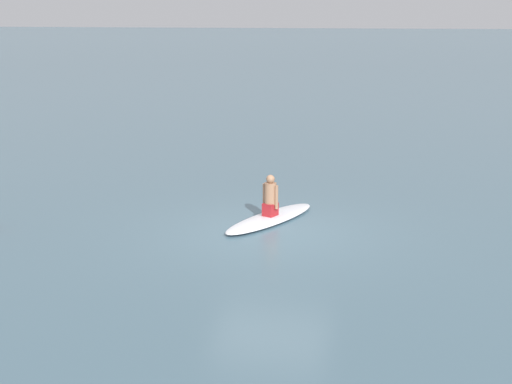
% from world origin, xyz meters
% --- Properties ---
extents(ground_plane, '(400.00, 400.00, 0.00)m').
position_xyz_m(ground_plane, '(0.00, 0.00, 0.00)').
color(ground_plane, slate).
extents(surfboard, '(3.15, 1.94, 0.13)m').
position_xyz_m(surfboard, '(-0.86, -0.20, 0.06)').
color(surfboard, white).
rests_on(surfboard, ground).
extents(person_paddler, '(0.38, 0.40, 0.93)m').
position_xyz_m(person_paddler, '(-0.86, -0.20, 0.55)').
color(person_paddler, '#A51E23').
rests_on(person_paddler, surfboard).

